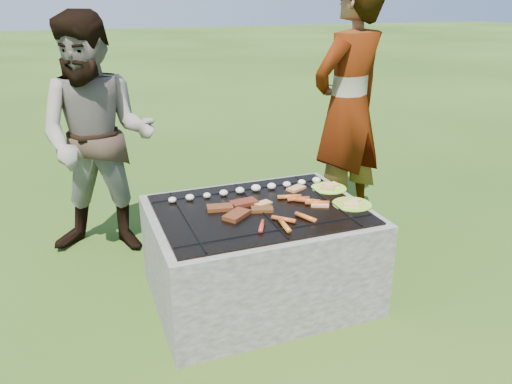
# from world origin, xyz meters

# --- Properties ---
(lawn) EXTENTS (60.00, 60.00, 0.00)m
(lawn) POSITION_xyz_m (0.00, 0.00, 0.00)
(lawn) COLOR #204210
(lawn) RESTS_ON ground
(fire_pit) EXTENTS (1.30, 1.00, 0.62)m
(fire_pit) POSITION_xyz_m (0.00, 0.00, 0.28)
(fire_pit) COLOR gray
(fire_pit) RESTS_ON ground
(mushrooms) EXTENTS (1.05, 0.06, 0.04)m
(mushrooms) POSITION_xyz_m (0.05, 0.28, 0.63)
(mushrooms) COLOR beige
(mushrooms) RESTS_ON fire_pit
(pork_slabs) EXTENTS (0.39, 0.30, 0.02)m
(pork_slabs) POSITION_xyz_m (-0.13, 0.01, 0.62)
(pork_slabs) COLOR #96441B
(pork_slabs) RESTS_ON fire_pit
(sausages) EXTENTS (0.56, 0.49, 0.03)m
(sausages) POSITION_xyz_m (0.18, -0.13, 0.63)
(sausages) COLOR #C26D20
(sausages) RESTS_ON fire_pit
(bread_on_grate) EXTENTS (0.44, 0.41, 0.02)m
(bread_on_grate) POSITION_xyz_m (0.27, 0.08, 0.62)
(bread_on_grate) COLOR tan
(bread_on_grate) RESTS_ON fire_pit
(plate_far) EXTENTS (0.27, 0.27, 0.03)m
(plate_far) POSITION_xyz_m (0.56, 0.15, 0.61)
(plate_far) COLOR #E9FF3C
(plate_far) RESTS_ON fire_pit
(plate_near) EXTENTS (0.27, 0.27, 0.03)m
(plate_near) POSITION_xyz_m (0.56, -0.14, 0.61)
(plate_near) COLOR #C9E937
(plate_near) RESTS_ON fire_pit
(cook) EXTENTS (0.84, 0.69, 1.97)m
(cook) POSITION_xyz_m (1.06, 0.80, 0.99)
(cook) COLOR #A39788
(cook) RESTS_ON ground
(bystander) EXTENTS (1.02, 0.91, 1.74)m
(bystander) POSITION_xyz_m (-0.83, 1.01, 0.87)
(bystander) COLOR gray
(bystander) RESTS_ON ground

